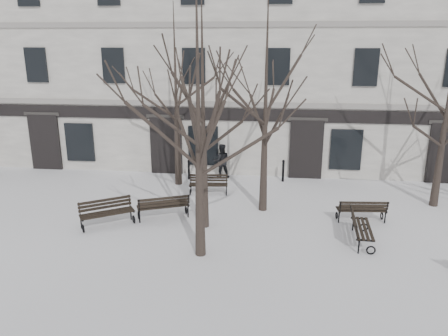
% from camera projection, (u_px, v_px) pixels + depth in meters
% --- Properties ---
extents(ground, '(100.00, 100.00, 0.00)m').
position_uv_depth(ground, '(212.00, 245.00, 14.59)').
color(ground, white).
rests_on(ground, ground).
extents(building, '(40.40, 10.20, 11.40)m').
position_uv_depth(building, '(244.00, 59.00, 25.38)').
color(building, silver).
rests_on(building, ground).
extents(tree_1, '(5.73, 5.73, 8.19)m').
position_uv_depth(tree_1, '(203.00, 86.00, 14.67)').
color(tree_1, black).
rests_on(tree_1, ground).
extents(tree_2, '(5.95, 5.95, 8.50)m').
position_uv_depth(tree_2, '(198.00, 87.00, 12.49)').
color(tree_2, black).
rests_on(tree_2, ground).
extents(tree_4, '(5.75, 5.75, 8.21)m').
position_uv_depth(tree_4, '(175.00, 74.00, 19.39)').
color(tree_4, black).
rests_on(tree_4, ground).
extents(tree_5, '(5.91, 5.91, 8.44)m').
position_uv_depth(tree_5, '(266.00, 77.00, 16.18)').
color(tree_5, black).
rests_on(tree_5, ground).
extents(bench_0, '(1.97, 1.64, 0.98)m').
position_uv_depth(bench_0, '(107.00, 212.00, 16.04)').
color(bench_0, black).
rests_on(bench_0, ground).
extents(bench_1, '(2.05, 1.41, 0.98)m').
position_uv_depth(bench_1, '(163.00, 206.00, 16.62)').
color(bench_1, black).
rests_on(bench_1, ground).
extents(bench_3, '(1.74, 0.78, 0.85)m').
position_uv_depth(bench_3, '(208.00, 184.00, 19.40)').
color(bench_3, black).
rests_on(bench_3, ground).
extents(bench_4, '(1.86, 0.82, 0.91)m').
position_uv_depth(bench_4, '(362.00, 210.00, 16.35)').
color(bench_4, black).
rests_on(bench_4, ground).
extents(bench_5, '(0.81, 1.95, 0.96)m').
position_uv_depth(bench_5, '(360.00, 227.00, 14.72)').
color(bench_5, black).
rests_on(bench_5, ground).
extents(bollard_a, '(0.13, 0.13, 0.99)m').
position_uv_depth(bollard_a, '(189.00, 169.00, 21.37)').
color(bollard_a, black).
rests_on(bollard_a, ground).
extents(bollard_b, '(0.14, 0.14, 1.08)m').
position_uv_depth(bollard_b, '(283.00, 170.00, 21.04)').
color(bollard_b, black).
rests_on(bollard_b, ground).
extents(pedestrian_b, '(0.95, 0.81, 1.71)m').
position_uv_depth(pedestrian_b, '(221.00, 177.00, 21.79)').
color(pedestrian_b, black).
rests_on(pedestrian_b, ground).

